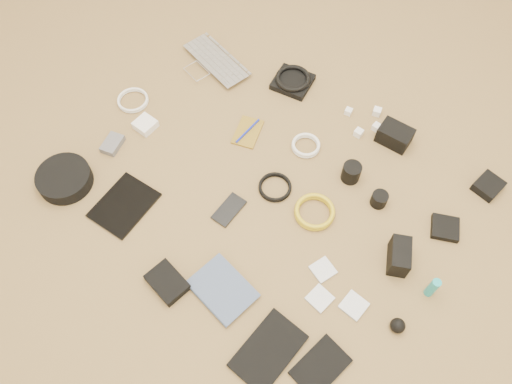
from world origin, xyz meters
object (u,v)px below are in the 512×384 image
Objects in this scene: laptop at (208,66)px; headphone_case at (65,179)px; tablet at (124,205)px; phone at (229,210)px; dslr_camera at (395,135)px; paperback at (205,305)px.

headphone_case is at bearing -80.29° from laptop.
tablet is 1.72× the size of phone.
headphone_case is (-0.88, -0.83, -0.01)m from dslr_camera.
phone is at bearing 35.62° from paperback.
dslr_camera is at bearing 43.44° from headphone_case.
paperback is at bearing -64.67° from phone.
phone is (-0.33, -0.59, -0.03)m from dslr_camera.
dslr_camera is (0.80, 0.10, 0.02)m from laptop.
laptop reaches higher than tablet.
phone is 0.63× the size of paperback.
headphone_case is 0.69m from paperback.
phone is 0.65× the size of headphone_case.
paperback is (-0.19, -0.91, -0.02)m from dslr_camera.
laptop is 1.46× the size of tablet.
paperback is at bearing -102.25° from dslr_camera.
dslr_camera is 0.97× the size of phone.
headphone_case is at bearing 95.47° from paperback.
tablet and phone have the same top height.
laptop is 2.59× the size of dslr_camera.
dslr_camera reaches higher than phone.
laptop is 0.70m from tablet.
headphone_case reaches higher than paperback.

